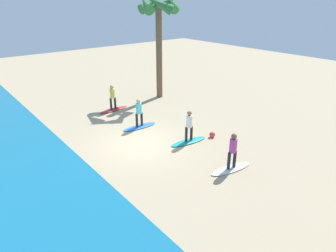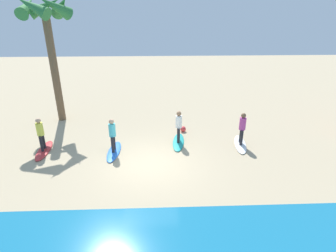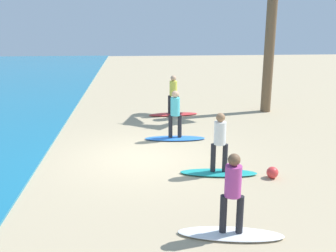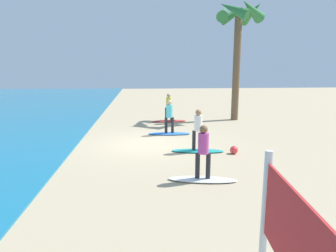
{
  "view_description": "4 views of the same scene",
  "coord_description": "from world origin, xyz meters",
  "px_view_note": "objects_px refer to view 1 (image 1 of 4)",
  "views": [
    {
      "loc": [
        -11.48,
        7.52,
        6.94
      ],
      "look_at": [
        -0.7,
        -1.28,
        0.88
      ],
      "focal_mm": 31.87,
      "sensor_mm": 36.0,
      "label": 1
    },
    {
      "loc": [
        -0.39,
        10.6,
        6.42
      ],
      "look_at": [
        -0.87,
        -1.5,
        1.19
      ],
      "focal_mm": 29.33,
      "sensor_mm": 36.0,
      "label": 2
    },
    {
      "loc": [
        -11.45,
        0.1,
        4.26
      ],
      "look_at": [
        0.23,
        -0.8,
        0.93
      ],
      "focal_mm": 42.67,
      "sensor_mm": 36.0,
      "label": 3
    },
    {
      "loc": [
        -13.42,
        0.05,
        3.53
      ],
      "look_at": [
        -0.38,
        -0.94,
        0.87
      ],
      "focal_mm": 33.31,
      "sensor_mm": 36.0,
      "label": 4
    }
  ],
  "objects_px": {
    "surfboard_teal": "(189,141)",
    "palm_tree": "(159,15)",
    "surfer_teal": "(189,124)",
    "surfer_blue": "(139,111)",
    "beach_ball": "(212,135)",
    "surfboard_white": "(231,169)",
    "surfboard_blue": "(140,127)",
    "surfer_white": "(233,149)",
    "surfer_red": "(112,95)",
    "surfboard_red": "(114,110)"
  },
  "relations": [
    {
      "from": "surfboard_white",
      "to": "palm_tree",
      "type": "relative_size",
      "value": 0.29
    },
    {
      "from": "surfboard_white",
      "to": "surfer_teal",
      "type": "bearing_deg",
      "value": -87.64
    },
    {
      "from": "surfboard_white",
      "to": "surfer_blue",
      "type": "xyz_separation_m",
      "value": [
        6.31,
        0.51,
        0.99
      ]
    },
    {
      "from": "surfer_teal",
      "to": "surfboard_blue",
      "type": "height_order",
      "value": "surfer_teal"
    },
    {
      "from": "beach_ball",
      "to": "surfer_white",
      "type": "bearing_deg",
      "value": 147.4
    },
    {
      "from": "surfer_white",
      "to": "surfboard_blue",
      "type": "distance_m",
      "value": 6.41
    },
    {
      "from": "surfboard_blue",
      "to": "surfer_blue",
      "type": "bearing_deg",
      "value": 0.0
    },
    {
      "from": "surfboard_teal",
      "to": "surfer_teal",
      "type": "height_order",
      "value": "surfer_teal"
    },
    {
      "from": "surfer_red",
      "to": "surfboard_white",
      "type": "bearing_deg",
      "value": -178.43
    },
    {
      "from": "surfer_blue",
      "to": "palm_tree",
      "type": "bearing_deg",
      "value": -49.15
    },
    {
      "from": "surfboard_white",
      "to": "surfboard_red",
      "type": "distance_m",
      "value": 9.74
    },
    {
      "from": "surfer_teal",
      "to": "surfboard_blue",
      "type": "relative_size",
      "value": 0.78
    },
    {
      "from": "surfboard_white",
      "to": "surfer_blue",
      "type": "distance_m",
      "value": 6.41
    },
    {
      "from": "surfer_red",
      "to": "surfer_blue",
      "type": "bearing_deg",
      "value": 175.91
    },
    {
      "from": "surfer_white",
      "to": "surfboard_teal",
      "type": "distance_m",
      "value": 3.3
    },
    {
      "from": "surfboard_white",
      "to": "surfer_red",
      "type": "distance_m",
      "value": 9.79
    },
    {
      "from": "surfboard_teal",
      "to": "surfer_blue",
      "type": "relative_size",
      "value": 1.28
    },
    {
      "from": "surfboard_teal",
      "to": "palm_tree",
      "type": "xyz_separation_m",
      "value": [
        7.02,
        -3.53,
        5.73
      ]
    },
    {
      "from": "surfboard_teal",
      "to": "surfboard_red",
      "type": "height_order",
      "value": "same"
    },
    {
      "from": "surfboard_teal",
      "to": "beach_ball",
      "type": "bearing_deg",
      "value": 172.19
    },
    {
      "from": "surfboard_blue",
      "to": "beach_ball",
      "type": "distance_m",
      "value": 4.22
    },
    {
      "from": "surfboard_blue",
      "to": "surfboard_teal",
      "type": "bearing_deg",
      "value": 108.75
    },
    {
      "from": "surfboard_white",
      "to": "surfboard_blue",
      "type": "xyz_separation_m",
      "value": [
        6.31,
        0.51,
        0.0
      ]
    },
    {
      "from": "beach_ball",
      "to": "surfboard_red",
      "type": "bearing_deg",
      "value": 16.25
    },
    {
      "from": "surfboard_blue",
      "to": "palm_tree",
      "type": "distance_m",
      "value": 8.19
    },
    {
      "from": "surfboard_blue",
      "to": "surfboard_red",
      "type": "height_order",
      "value": "same"
    },
    {
      "from": "surfer_blue",
      "to": "beach_ball",
      "type": "xyz_separation_m",
      "value": [
        -3.55,
        -2.28,
        -0.88
      ]
    },
    {
      "from": "surfboard_white",
      "to": "surfboard_teal",
      "type": "distance_m",
      "value": 3.15
    },
    {
      "from": "surfboard_teal",
      "to": "surfboard_blue",
      "type": "bearing_deg",
      "value": -67.23
    },
    {
      "from": "surfer_white",
      "to": "surfboard_red",
      "type": "distance_m",
      "value": 9.79
    },
    {
      "from": "surfer_red",
      "to": "palm_tree",
      "type": "height_order",
      "value": "palm_tree"
    },
    {
      "from": "surfer_red",
      "to": "surfboard_teal",
      "type": "bearing_deg",
      "value": -174.36
    },
    {
      "from": "surfboard_teal",
      "to": "surfboard_blue",
      "type": "relative_size",
      "value": 1.0
    },
    {
      "from": "surfboard_blue",
      "to": "surfer_white",
      "type": "bearing_deg",
      "value": 97.67
    },
    {
      "from": "surfer_teal",
      "to": "beach_ball",
      "type": "relative_size",
      "value": 5.21
    },
    {
      "from": "surfboard_white",
      "to": "surfboard_teal",
      "type": "relative_size",
      "value": 1.0
    },
    {
      "from": "surfer_teal",
      "to": "beach_ball",
      "type": "bearing_deg",
      "value": -104.87
    },
    {
      "from": "surfboard_red",
      "to": "surfer_red",
      "type": "height_order",
      "value": "surfer_red"
    },
    {
      "from": "surfer_teal",
      "to": "surfer_blue",
      "type": "xyz_separation_m",
      "value": [
        3.19,
        0.9,
        0.0
      ]
    },
    {
      "from": "surfer_teal",
      "to": "surfboard_red",
      "type": "height_order",
      "value": "surfer_teal"
    },
    {
      "from": "surfer_teal",
      "to": "surfboard_blue",
      "type": "distance_m",
      "value": 3.46
    },
    {
      "from": "surfer_white",
      "to": "surfboard_white",
      "type": "bearing_deg",
      "value": -90.0
    },
    {
      "from": "surfboard_teal",
      "to": "surfer_white",
      "type": "bearing_deg",
      "value": 90.04
    },
    {
      "from": "surfboard_teal",
      "to": "surfboard_red",
      "type": "bearing_deg",
      "value": -77.3
    },
    {
      "from": "surfer_teal",
      "to": "surfboard_blue",
      "type": "xyz_separation_m",
      "value": [
        3.19,
        0.9,
        -0.99
      ]
    },
    {
      "from": "surfboard_white",
      "to": "surfer_red",
      "type": "height_order",
      "value": "surfer_red"
    },
    {
      "from": "surfer_white",
      "to": "palm_tree",
      "type": "distance_m",
      "value": 11.86
    },
    {
      "from": "surfer_blue",
      "to": "palm_tree",
      "type": "relative_size",
      "value": 0.23
    },
    {
      "from": "surfboard_blue",
      "to": "surfer_blue",
      "type": "distance_m",
      "value": 0.99
    },
    {
      "from": "beach_ball",
      "to": "surfboard_blue",
      "type": "bearing_deg",
      "value": 32.64
    }
  ]
}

